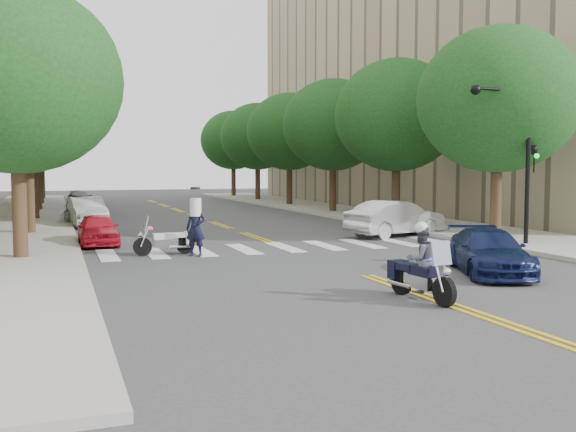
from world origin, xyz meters
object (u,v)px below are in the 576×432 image
motorcycle_police (419,265)px  sedan_blue (489,252)px  officer_standing (196,228)px  motorcycle_parked (170,241)px  convertible (396,218)px

motorcycle_police → sedan_blue: (3.62, 2.33, -0.17)m
officer_standing → motorcycle_parked: bearing=174.4°
convertible → motorcycle_police: bearing=136.0°
motorcycle_police → convertible: motorcycle_police is taller
motorcycle_parked → convertible: convertible is taller
officer_standing → sedan_blue: bearing=-5.7°
convertible → sedan_blue: 9.63m
motorcycle_parked → officer_standing: bearing=-134.3°
officer_standing → sedan_blue: (6.78, -6.16, -0.31)m
motorcycle_parked → convertible: (9.92, 2.49, 0.30)m
motorcycle_parked → sedan_blue: size_ratio=0.49×
motorcycle_police → officer_standing: (-3.17, 8.49, 0.14)m
motorcycle_police → sedan_blue: 4.31m
motorcycle_parked → officer_standing: size_ratio=1.12×
officer_standing → sedan_blue: officer_standing is taller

